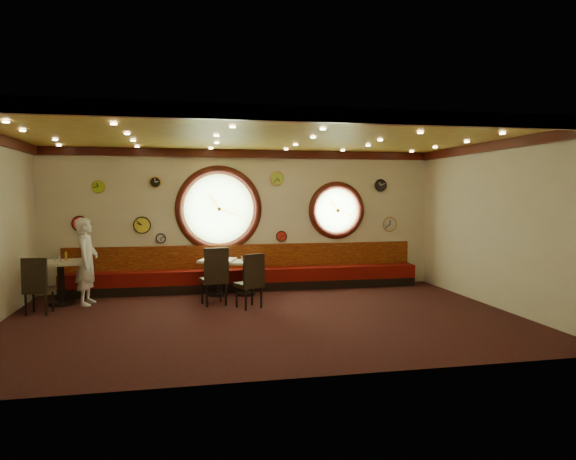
# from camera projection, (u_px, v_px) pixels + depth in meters

# --- Properties ---
(floor) EXTENTS (9.00, 6.00, 0.00)m
(floor) POSITION_uv_depth(u_px,v_px,m) (266.00, 318.00, 9.04)
(floor) COLOR black
(floor) RESTS_ON ground
(ceiling) EXTENTS (9.00, 6.00, 0.02)m
(ceiling) POSITION_uv_depth(u_px,v_px,m) (265.00, 135.00, 8.82)
(ceiling) COLOR gold
(ceiling) RESTS_ON wall_back
(wall_back) EXTENTS (9.00, 0.02, 3.20)m
(wall_back) POSITION_uv_depth(u_px,v_px,m) (245.00, 220.00, 11.87)
(wall_back) COLOR beige
(wall_back) RESTS_ON floor
(wall_front) EXTENTS (9.00, 0.02, 3.20)m
(wall_front) POSITION_uv_depth(u_px,v_px,m) (306.00, 244.00, 6.00)
(wall_front) COLOR beige
(wall_front) RESTS_ON floor
(wall_right) EXTENTS (0.02, 6.00, 3.20)m
(wall_right) POSITION_uv_depth(u_px,v_px,m) (497.00, 225.00, 9.83)
(wall_right) COLOR beige
(wall_right) RESTS_ON floor
(molding_back) EXTENTS (9.00, 0.10, 0.18)m
(molding_back) POSITION_uv_depth(u_px,v_px,m) (245.00, 154.00, 11.71)
(molding_back) COLOR #370F0A
(molding_back) RESTS_ON wall_back
(molding_front) EXTENTS (9.00, 0.10, 0.18)m
(molding_front) POSITION_uv_depth(u_px,v_px,m) (305.00, 114.00, 5.95)
(molding_front) COLOR #370F0A
(molding_front) RESTS_ON wall_back
(molding_right) EXTENTS (0.10, 6.00, 0.18)m
(molding_right) POSITION_uv_depth(u_px,v_px,m) (497.00, 145.00, 9.72)
(molding_right) COLOR #370F0A
(molding_right) RESTS_ON wall_back
(banquette_base) EXTENTS (8.00, 0.55, 0.20)m
(banquette_base) POSITION_uv_depth(u_px,v_px,m) (247.00, 286.00, 11.70)
(banquette_base) COLOR black
(banquette_base) RESTS_ON floor
(banquette_seat) EXTENTS (8.00, 0.55, 0.30)m
(banquette_seat) POSITION_uv_depth(u_px,v_px,m) (247.00, 275.00, 11.68)
(banquette_seat) COLOR #5C0A07
(banquette_seat) RESTS_ON banquette_base
(banquette_back) EXTENTS (8.00, 0.10, 0.55)m
(banquette_back) POSITION_uv_depth(u_px,v_px,m) (246.00, 256.00, 11.87)
(banquette_back) COLOR #5E0707
(banquette_back) RESTS_ON wall_back
(porthole_left_glass) EXTENTS (1.66, 0.02, 1.66)m
(porthole_left_glass) POSITION_uv_depth(u_px,v_px,m) (219.00, 209.00, 11.72)
(porthole_left_glass) COLOR #9ECB7A
(porthole_left_glass) RESTS_ON wall_back
(porthole_left_frame) EXTENTS (1.98, 0.18, 1.98)m
(porthole_left_frame) POSITION_uv_depth(u_px,v_px,m) (219.00, 209.00, 11.71)
(porthole_left_frame) COLOR #370F0A
(porthole_left_frame) RESTS_ON wall_back
(porthole_left_ring) EXTENTS (1.61, 0.03, 1.61)m
(porthole_left_ring) POSITION_uv_depth(u_px,v_px,m) (219.00, 209.00, 11.68)
(porthole_left_ring) COLOR gold
(porthole_left_ring) RESTS_ON wall_back
(porthole_right_glass) EXTENTS (1.10, 0.02, 1.10)m
(porthole_right_glass) POSITION_uv_depth(u_px,v_px,m) (336.00, 210.00, 12.29)
(porthole_right_glass) COLOR #9ECB7A
(porthole_right_glass) RESTS_ON wall_back
(porthole_right_frame) EXTENTS (1.38, 0.18, 1.38)m
(porthole_right_frame) POSITION_uv_depth(u_px,v_px,m) (337.00, 210.00, 12.27)
(porthole_right_frame) COLOR #370F0A
(porthole_right_frame) RESTS_ON wall_back
(porthole_right_ring) EXTENTS (1.09, 0.03, 1.09)m
(porthole_right_ring) POSITION_uv_depth(u_px,v_px,m) (337.00, 210.00, 12.24)
(porthole_right_ring) COLOR gold
(porthole_right_ring) RESTS_ON wall_back
(wall_clock_0) EXTENTS (0.36, 0.03, 0.36)m
(wall_clock_0) POSITION_uv_depth(u_px,v_px,m) (142.00, 225.00, 11.37)
(wall_clock_0) COLOR yellow
(wall_clock_0) RESTS_ON wall_back
(wall_clock_1) EXTENTS (0.20, 0.03, 0.20)m
(wall_clock_1) POSITION_uv_depth(u_px,v_px,m) (161.00, 238.00, 11.47)
(wall_clock_1) COLOR silver
(wall_clock_1) RESTS_ON wall_back
(wall_clock_2) EXTENTS (0.30, 0.03, 0.30)m
(wall_clock_2) POSITION_uv_depth(u_px,v_px,m) (277.00, 179.00, 11.91)
(wall_clock_2) COLOR #9AC13C
(wall_clock_2) RESTS_ON wall_back
(wall_clock_3) EXTENTS (0.34, 0.03, 0.34)m
(wall_clock_3) POSITION_uv_depth(u_px,v_px,m) (390.00, 224.00, 12.55)
(wall_clock_3) COLOR silver
(wall_clock_3) RESTS_ON wall_back
(wall_clock_4) EXTENTS (0.26, 0.03, 0.26)m
(wall_clock_4) POSITION_uv_depth(u_px,v_px,m) (98.00, 187.00, 11.13)
(wall_clock_4) COLOR #98CE29
(wall_clock_4) RESTS_ON wall_back
(wall_clock_5) EXTENTS (0.28, 0.03, 0.28)m
(wall_clock_5) POSITION_uv_depth(u_px,v_px,m) (380.00, 185.00, 12.43)
(wall_clock_5) COLOR black
(wall_clock_5) RESTS_ON wall_back
(wall_clock_6) EXTENTS (0.24, 0.03, 0.24)m
(wall_clock_6) POSITION_uv_depth(u_px,v_px,m) (281.00, 236.00, 12.02)
(wall_clock_6) COLOR red
(wall_clock_6) RESTS_ON wall_back
(wall_clock_7) EXTENTS (0.24, 0.03, 0.24)m
(wall_clock_7) POSITION_uv_depth(u_px,v_px,m) (155.00, 182.00, 11.37)
(wall_clock_7) COLOR black
(wall_clock_7) RESTS_ON wall_back
(wall_clock_8) EXTENTS (0.32, 0.03, 0.32)m
(wall_clock_8) POSITION_uv_depth(u_px,v_px,m) (80.00, 224.00, 11.11)
(wall_clock_8) COLOR red
(wall_clock_8) RESTS_ON wall_back
(table_a) EXTENTS (0.92, 0.92, 0.87)m
(table_a) POSITION_uv_depth(u_px,v_px,m) (61.00, 277.00, 10.12)
(table_a) COLOR black
(table_a) RESTS_ON floor
(table_b) EXTENTS (0.90, 0.90, 0.79)m
(table_b) POSITION_uv_depth(u_px,v_px,m) (217.00, 273.00, 11.06)
(table_b) COLOR black
(table_b) RESTS_ON floor
(table_c) EXTENTS (0.81, 0.81, 0.74)m
(table_c) POSITION_uv_depth(u_px,v_px,m) (245.00, 274.00, 11.10)
(table_c) COLOR black
(table_c) RESTS_ON floor
(chair_a) EXTENTS (0.48, 0.48, 0.65)m
(chair_a) POSITION_uv_depth(u_px,v_px,m) (37.00, 282.00, 9.25)
(chair_a) COLOR black
(chair_a) RESTS_ON floor
(chair_b) EXTENTS (0.57, 0.57, 0.71)m
(chair_b) POSITION_uv_depth(u_px,v_px,m) (215.00, 272.00, 10.04)
(chair_b) COLOR black
(chair_b) RESTS_ON floor
(chair_c) EXTENTS (0.58, 0.58, 0.66)m
(chair_c) POSITION_uv_depth(u_px,v_px,m) (251.00, 277.00, 9.77)
(chair_c) COLOR black
(chair_c) RESTS_ON floor
(condiment_a_salt) EXTENTS (0.03, 0.03, 0.09)m
(condiment_a_salt) POSITION_uv_depth(u_px,v_px,m) (55.00, 259.00, 10.09)
(condiment_a_salt) COLOR silver
(condiment_a_salt) RESTS_ON table_a
(condiment_b_salt) EXTENTS (0.04, 0.04, 0.10)m
(condiment_b_salt) POSITION_uv_depth(u_px,v_px,m) (214.00, 257.00, 11.07)
(condiment_b_salt) COLOR silver
(condiment_b_salt) RESTS_ON table_b
(condiment_c_salt) EXTENTS (0.04, 0.04, 0.10)m
(condiment_c_salt) POSITION_uv_depth(u_px,v_px,m) (242.00, 259.00, 11.09)
(condiment_c_salt) COLOR silver
(condiment_c_salt) RESTS_ON table_c
(condiment_a_pepper) EXTENTS (0.04, 0.04, 0.11)m
(condiment_a_pepper) POSITION_uv_depth(u_px,v_px,m) (60.00, 258.00, 10.07)
(condiment_a_pepper) COLOR silver
(condiment_a_pepper) RESTS_ON table_a
(condiment_b_pepper) EXTENTS (0.03, 0.03, 0.09)m
(condiment_b_pepper) POSITION_uv_depth(u_px,v_px,m) (218.00, 257.00, 11.05)
(condiment_b_pepper) COLOR silver
(condiment_b_pepper) RESTS_ON table_b
(condiment_c_pepper) EXTENTS (0.03, 0.03, 0.10)m
(condiment_c_pepper) POSITION_uv_depth(u_px,v_px,m) (248.00, 259.00, 11.07)
(condiment_c_pepper) COLOR silver
(condiment_c_pepper) RESTS_ON table_c
(condiment_a_bottle) EXTENTS (0.05, 0.05, 0.17)m
(condiment_a_bottle) POSITION_uv_depth(u_px,v_px,m) (66.00, 256.00, 10.24)
(condiment_a_bottle) COLOR gold
(condiment_a_bottle) RESTS_ON table_a
(condiment_b_bottle) EXTENTS (0.06, 0.06, 0.18)m
(condiment_b_bottle) POSITION_uv_depth(u_px,v_px,m) (224.00, 255.00, 11.08)
(condiment_b_bottle) COLOR #C5852E
(condiment_b_bottle) RESTS_ON table_b
(condiment_c_bottle) EXTENTS (0.05, 0.05, 0.15)m
(condiment_c_bottle) POSITION_uv_depth(u_px,v_px,m) (251.00, 257.00, 11.12)
(condiment_c_bottle) COLOR orange
(condiment_c_bottle) RESTS_ON table_c
(waiter) EXTENTS (0.47, 0.67, 1.72)m
(waiter) POSITION_uv_depth(u_px,v_px,m) (87.00, 261.00, 10.12)
(waiter) COLOR white
(waiter) RESTS_ON floor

